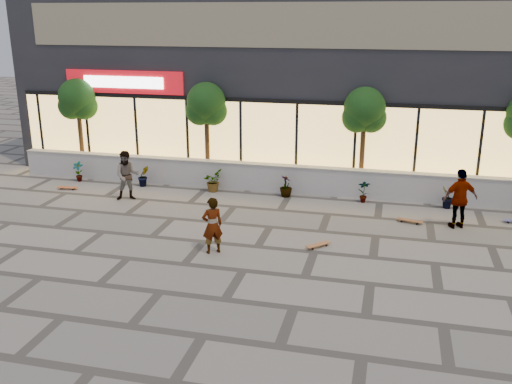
% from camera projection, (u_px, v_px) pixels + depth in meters
% --- Properties ---
extents(ground, '(80.00, 80.00, 0.00)m').
position_uv_depth(ground, '(243.00, 270.00, 14.87)').
color(ground, gray).
rests_on(ground, ground).
extents(planter_wall, '(22.00, 0.42, 1.04)m').
position_uv_depth(planter_wall, '(291.00, 179.00, 21.20)').
color(planter_wall, silver).
rests_on(planter_wall, ground).
extents(retail_building, '(24.00, 9.17, 8.50)m').
position_uv_depth(retail_building, '(315.00, 65.00, 25.16)').
color(retail_building, '#222227').
rests_on(retail_building, ground).
extents(shrub_a, '(0.43, 0.29, 0.81)m').
position_uv_depth(shrub_a, '(78.00, 171.00, 22.64)').
color(shrub_a, '#143812').
rests_on(shrub_a, ground).
extents(shrub_b, '(0.57, 0.57, 0.81)m').
position_uv_depth(shrub_b, '(144.00, 176.00, 22.01)').
color(shrub_b, '#143812').
rests_on(shrub_b, ground).
extents(shrub_c, '(0.68, 0.77, 0.81)m').
position_uv_depth(shrub_c, '(213.00, 181.00, 21.38)').
color(shrub_c, '#143812').
rests_on(shrub_c, ground).
extents(shrub_d, '(0.64, 0.64, 0.81)m').
position_uv_depth(shrub_d, '(286.00, 186.00, 20.74)').
color(shrub_d, '#143812').
rests_on(shrub_d, ground).
extents(shrub_e, '(0.46, 0.35, 0.81)m').
position_uv_depth(shrub_e, '(364.00, 191.00, 20.11)').
color(shrub_e, '#143812').
rests_on(shrub_e, ground).
extents(shrub_f, '(0.55, 0.57, 0.81)m').
position_uv_depth(shrub_f, '(447.00, 197.00, 19.48)').
color(shrub_f, '#143812').
rests_on(shrub_f, ground).
extents(tree_west, '(1.60, 1.50, 3.92)m').
position_uv_depth(tree_west, '(78.00, 102.00, 23.14)').
color(tree_west, '#4F3A1C').
rests_on(tree_west, ground).
extents(tree_midwest, '(1.60, 1.50, 3.92)m').
position_uv_depth(tree_midwest, '(206.00, 107.00, 21.90)').
color(tree_midwest, '#4F3A1C').
rests_on(tree_midwest, ground).
extents(tree_mideast, '(1.60, 1.50, 3.92)m').
position_uv_depth(tree_mideast, '(364.00, 113.00, 20.54)').
color(tree_mideast, '#4F3A1C').
rests_on(tree_mideast, ground).
extents(skater_center, '(0.71, 0.66, 1.62)m').
position_uv_depth(skater_center, '(212.00, 225.00, 15.75)').
color(skater_center, silver).
rests_on(skater_center, ground).
extents(skater_left, '(1.07, 0.97, 1.79)m').
position_uv_depth(skater_left, '(127.00, 176.00, 20.27)').
color(skater_left, tan).
rests_on(skater_left, ground).
extents(skater_right_near, '(1.20, 0.84, 1.89)m').
position_uv_depth(skater_right_near, '(460.00, 199.00, 17.56)').
color(skater_right_near, silver).
rests_on(skater_right_near, ground).
extents(skateboard_center, '(0.70, 0.71, 0.10)m').
position_uv_depth(skateboard_center, '(318.00, 245.00, 16.32)').
color(skateboard_center, '#A16134').
rests_on(skateboard_center, ground).
extents(skateboard_left, '(0.80, 0.28, 0.09)m').
position_uv_depth(skateboard_left, '(68.00, 187.00, 21.68)').
color(skateboard_left, '#BE5123').
rests_on(skateboard_left, ground).
extents(skateboard_right_near, '(0.83, 0.39, 0.10)m').
position_uv_depth(skateboard_right_near, '(410.00, 220.00, 18.22)').
color(skateboard_right_near, brown).
rests_on(skateboard_right_near, ground).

